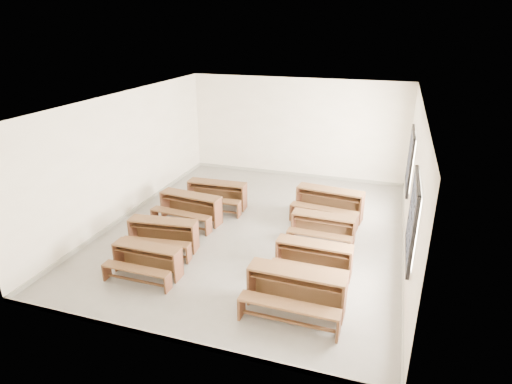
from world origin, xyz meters
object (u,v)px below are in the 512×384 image
(desk_set_2, at_px, (190,206))
(desk_set_6, at_px, (323,226))
(desk_set_1, at_px, (163,233))
(desk_set_7, at_px, (329,202))
(desk_set_0, at_px, (146,258))
(desk_set_4, at_px, (296,288))
(desk_set_5, at_px, (313,257))
(desk_set_3, at_px, (217,193))

(desk_set_2, relative_size, desk_set_6, 1.14)
(desk_set_1, relative_size, desk_set_2, 0.96)
(desk_set_1, xyz_separation_m, desk_set_7, (3.28, 2.82, 0.05))
(desk_set_0, height_order, desk_set_7, desk_set_7)
(desk_set_4, bearing_deg, desk_set_5, 87.91)
(desk_set_5, relative_size, desk_set_6, 1.04)
(desk_set_1, bearing_deg, desk_set_0, -84.87)
(desk_set_1, height_order, desk_set_5, desk_set_1)
(desk_set_1, relative_size, desk_set_7, 0.89)
(desk_set_6, height_order, desk_set_7, desk_set_7)
(desk_set_6, xyz_separation_m, desk_set_7, (-0.07, 1.35, 0.07))
(desk_set_4, xyz_separation_m, desk_set_5, (0.07, 1.26, -0.05))
(desk_set_0, bearing_deg, desk_set_3, 90.22)
(desk_set_1, height_order, desk_set_2, desk_set_2)
(desk_set_1, xyz_separation_m, desk_set_2, (-0.06, 1.49, 0.02))
(desk_set_0, bearing_deg, desk_set_5, 18.63)
(desk_set_1, xyz_separation_m, desk_set_6, (3.36, 1.47, -0.02))
(desk_set_2, xyz_separation_m, desk_set_4, (3.40, -2.76, 0.03))
(desk_set_6, relative_size, desk_set_7, 0.82)
(desk_set_1, relative_size, desk_set_3, 0.98)
(desk_set_5, height_order, desk_set_7, desk_set_7)
(desk_set_4, height_order, desk_set_7, same)
(desk_set_4, relative_size, desk_set_5, 1.13)
(desk_set_0, bearing_deg, desk_set_6, 39.17)
(desk_set_0, distance_m, desk_set_3, 3.59)
(desk_set_0, height_order, desk_set_3, desk_set_3)
(desk_set_4, bearing_deg, desk_set_2, 142.22)
(desk_set_3, xyz_separation_m, desk_set_4, (3.11, -3.81, 0.03))
(desk_set_0, xyz_separation_m, desk_set_1, (-0.22, 1.05, 0.03))
(desk_set_1, xyz_separation_m, desk_set_4, (3.34, -1.26, 0.05))
(desk_set_1, bearing_deg, desk_set_6, 16.83)
(desk_set_5, xyz_separation_m, desk_set_6, (-0.06, 1.47, -0.02))
(desk_set_2, bearing_deg, desk_set_5, -17.40)
(desk_set_2, relative_size, desk_set_5, 1.10)
(desk_set_0, xyz_separation_m, desk_set_4, (3.12, -0.21, 0.08))
(desk_set_1, xyz_separation_m, desk_set_5, (3.41, -0.00, -0.00))
(desk_set_3, distance_m, desk_set_6, 3.30)
(desk_set_5, xyz_separation_m, desk_set_7, (-0.13, 2.82, 0.05))
(desk_set_0, distance_m, desk_set_1, 1.07)
(desk_set_1, relative_size, desk_set_4, 0.93)
(desk_set_1, bearing_deg, desk_set_2, 85.57)
(desk_set_2, height_order, desk_set_3, desk_set_2)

